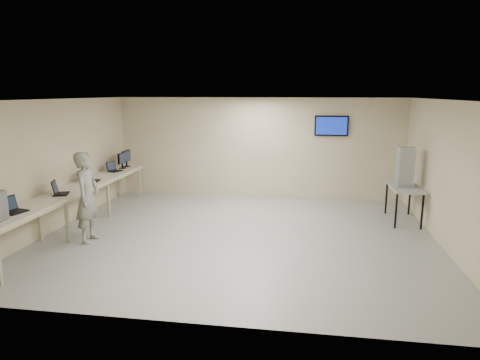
# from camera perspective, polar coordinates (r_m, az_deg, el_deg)

# --- Properties ---
(room) EXTENTS (8.01, 7.01, 2.81)m
(room) POSITION_cam_1_polar(r_m,az_deg,el_deg) (8.69, 0.07, 1.49)
(room) COLOR gray
(room) RESTS_ON ground
(workbench) EXTENTS (0.76, 6.00, 0.90)m
(workbench) POSITION_cam_1_polar(r_m,az_deg,el_deg) (9.96, -21.05, -1.42)
(workbench) COLOR beige
(workbench) RESTS_ON ground
(laptop_0) EXTENTS (0.38, 0.42, 0.28)m
(laptop_0) POSITION_cam_1_polar(r_m,az_deg,el_deg) (8.37, -28.11, -3.36)
(laptop_0) COLOR black
(laptop_0) RESTS_ON workbench
(laptop_1) EXTENTS (0.41, 0.44, 0.29)m
(laptop_1) POSITION_cam_1_polar(r_m,az_deg,el_deg) (9.44, -23.04, -1.34)
(laptop_1) COLOR black
(laptop_1) RESTS_ON workbench
(laptop_2) EXTENTS (0.39, 0.43, 0.30)m
(laptop_2) POSITION_cam_1_polar(r_m,az_deg,el_deg) (10.53, -19.40, 0.21)
(laptop_2) COLOR black
(laptop_2) RESTS_ON workbench
(laptop_3) EXTENTS (0.36, 0.39, 0.26)m
(laptop_3) POSITION_cam_1_polar(r_m,az_deg,el_deg) (11.69, -16.49, 1.43)
(laptop_3) COLOR black
(laptop_3) RESTS_ON workbench
(monitor_near) EXTENTS (0.20, 0.44, 0.43)m
(monitor_near) POSITION_cam_1_polar(r_m,az_deg,el_deg) (12.06, -15.46, 2.73)
(monitor_near) COLOR black
(monitor_near) RESTS_ON workbench
(monitor_far) EXTENTS (0.21, 0.46, 0.46)m
(monitor_far) POSITION_cam_1_polar(r_m,az_deg,el_deg) (12.32, -14.92, 3.00)
(monitor_far) COLOR black
(monitor_far) RESTS_ON workbench
(soldier) EXTENTS (0.48, 0.69, 1.81)m
(soldier) POSITION_cam_1_polar(r_m,az_deg,el_deg) (8.95, -19.66, -2.19)
(soldier) COLOR slate
(soldier) RESTS_ON ground
(side_table) EXTENTS (0.65, 1.38, 0.83)m
(side_table) POSITION_cam_1_polar(r_m,az_deg,el_deg) (10.51, 21.07, -1.17)
(side_table) COLOR #989A9B
(side_table) RESTS_ON ground
(storage_bins) EXTENTS (0.34, 0.38, 0.90)m
(storage_bins) POSITION_cam_1_polar(r_m,az_deg,el_deg) (10.40, 21.17, 1.65)
(storage_bins) COLOR #A5A8AB
(storage_bins) RESTS_ON side_table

